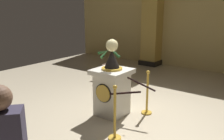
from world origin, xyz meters
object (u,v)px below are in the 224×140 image
(stanchion_near, at_px, (115,121))
(potted_palm_left, at_px, (109,69))
(pedestal_clock, at_px, (112,86))
(stanchion_far, at_px, (147,99))

(stanchion_near, xyz_separation_m, potted_palm_left, (-2.46, 3.06, -0.04))
(pedestal_clock, xyz_separation_m, stanchion_far, (0.61, 0.51, -0.31))
(potted_palm_left, bearing_deg, pedestal_clock, -51.42)
(pedestal_clock, relative_size, stanchion_far, 1.68)
(stanchion_near, height_order, potted_palm_left, potted_palm_left)
(pedestal_clock, distance_m, stanchion_near, 1.10)
(stanchion_near, distance_m, stanchion_far, 1.33)
(potted_palm_left, bearing_deg, stanchion_near, -51.13)
(stanchion_far, bearing_deg, stanchion_near, -87.26)
(pedestal_clock, bearing_deg, stanchion_far, 39.97)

